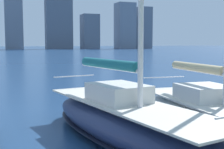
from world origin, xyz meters
The scene contains 2 objects.
sailboat_tan centered at (-4.30, -7.59, 0.63)m, with size 3.51×9.00×12.90m.
sailboat_teal centered at (-0.82, -7.38, 0.72)m, with size 3.95×9.32×10.94m.
Camera 1 is at (3.08, 1.43, 3.15)m, focal length 50.00 mm.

